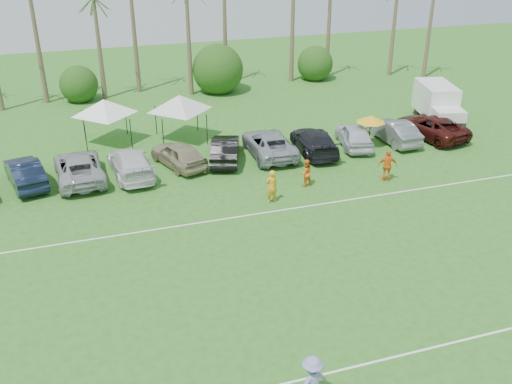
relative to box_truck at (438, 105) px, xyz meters
name	(u,v)px	position (x,y,z in m)	size (l,w,h in m)	color
field_lines	(255,282)	(-19.52, -15.52, -1.59)	(80.00, 12.10, 0.01)	white
palm_tree_4	(94,10)	(-23.52, 14.48, 5.89)	(2.40, 2.40, 8.90)	brown
palm_tree_8	(290,2)	(-6.52, 14.48, 5.89)	(2.40, 2.40, 8.90)	brown
bush_tree_1	(78,79)	(-25.52, 15.48, 0.21)	(4.00, 4.00, 4.00)	brown
bush_tree_2	(213,68)	(-13.52, 15.48, 0.21)	(4.00, 4.00, 4.00)	brown
bush_tree_3	(314,60)	(-3.52, 15.48, 0.21)	(4.00, 4.00, 4.00)	brown
sideline_player_a	(272,186)	(-16.27, -8.40, -0.63)	(0.70, 0.46, 1.93)	orange
sideline_player_b	(306,173)	(-13.66, -7.01, -0.76)	(0.81, 0.63, 1.66)	orange
sideline_player_c	(388,166)	(-8.75, -7.87, -0.60)	(1.16, 0.48, 1.98)	orange
box_truck	(438,105)	(0.00, 0.00, 0.00)	(3.54, 6.13, 2.98)	white
canopy_tent_left	(103,99)	(-24.14, 3.77, 1.57)	(4.56, 4.56, 3.69)	black
canopy_tent_right	(179,95)	(-19.09, 2.90, 1.66)	(4.69, 4.69, 3.80)	black
market_umbrella	(371,119)	(-7.06, -2.49, 0.41)	(2.00, 2.00, 2.23)	black
frisbee_player	(312,382)	(-19.91, -22.60, -0.63)	(1.39, 1.01, 1.93)	#8488BB
parked_car_1	(25,173)	(-29.34, -1.81, -0.79)	(1.71, 4.89, 1.61)	black
parked_car_2	(79,167)	(-26.29, -2.02, -0.79)	(2.67, 5.80, 1.61)	#A4A6AA
parked_car_3	(131,163)	(-23.25, -2.29, -0.79)	(2.26, 5.55, 1.61)	silver
parked_car_4	(178,154)	(-20.20, -1.78, -0.79)	(1.90, 4.73, 1.61)	tan
parked_car_5	(225,149)	(-17.16, -1.88, -0.79)	(1.71, 4.89, 1.61)	black
parked_car_6	(269,144)	(-14.12, -1.81, -0.79)	(2.67, 5.80, 1.61)	#9499A1
parked_car_7	(314,141)	(-11.07, -2.28, -0.79)	(2.26, 5.55, 1.61)	black
parked_car_8	(354,135)	(-8.03, -2.11, -0.79)	(1.90, 4.73, 1.61)	silver
parked_car_9	(394,131)	(-4.98, -2.20, -0.79)	(1.71, 4.89, 1.61)	slate
parked_car_10	(431,126)	(-1.94, -2.17, -0.79)	(2.67, 5.80, 1.61)	#41130F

